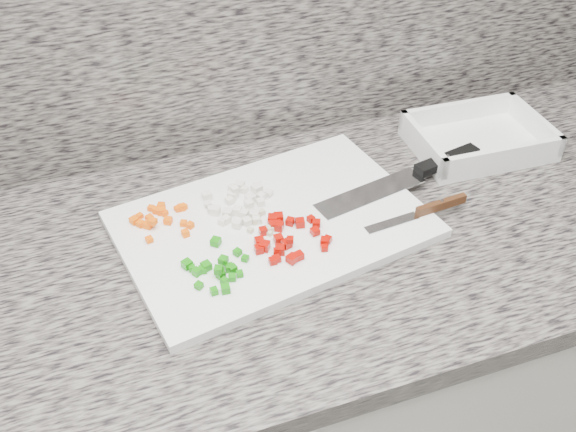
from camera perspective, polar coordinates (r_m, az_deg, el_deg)
name	(u,v)px	position (r m, az deg, el deg)	size (l,w,h in m)	color
cabinet	(238,418)	(1.39, -4.44, -17.46)	(3.92, 0.62, 0.86)	white
countertop	(224,262)	(1.04, -5.68, -4.07)	(3.96, 0.64, 0.04)	slate
backsplash	(164,0)	(1.12, -10.95, 18.32)	(3.92, 0.02, 0.60)	slate
cutting_board	(273,224)	(1.06, -1.37, -0.74)	(0.49, 0.33, 0.02)	white
carrot_pile	(161,218)	(1.08, -11.24, -0.17)	(0.10, 0.10, 0.02)	#FE5D05
onion_pile	(239,203)	(1.09, -4.38, 1.18)	(0.12, 0.12, 0.02)	white
green_pepper_pile	(216,269)	(0.97, -6.39, -4.67)	(0.10, 0.12, 0.02)	#167E0B
red_pepper_pile	(284,237)	(1.02, -0.38, -1.87)	(0.12, 0.12, 0.02)	#A20902
garlic_pile	(263,223)	(1.05, -2.25, -0.63)	(0.06, 0.07, 0.01)	beige
chef_knife	(422,171)	(1.18, 11.80, 3.94)	(0.35, 0.11, 0.02)	silver
paring_knife	(429,209)	(1.10, 12.41, 0.58)	(0.19, 0.03, 0.02)	silver
tray	(478,140)	(1.30, 16.55, 6.53)	(0.26, 0.19, 0.05)	white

